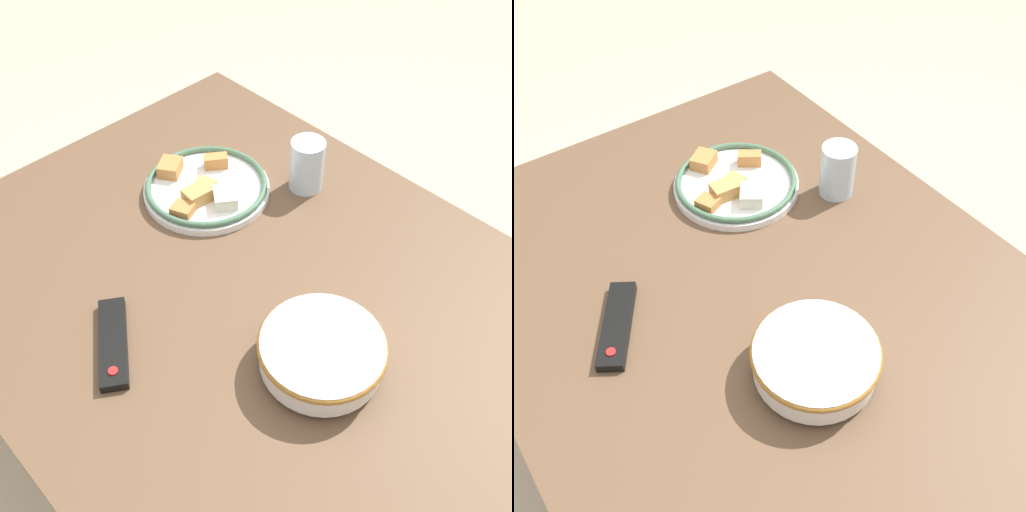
{
  "view_description": "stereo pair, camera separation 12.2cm",
  "coord_description": "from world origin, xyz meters",
  "views": [
    {
      "loc": [
        -0.54,
        0.53,
        1.65
      ],
      "look_at": [
        0.05,
        -0.05,
        0.75
      ],
      "focal_mm": 42.0,
      "sensor_mm": 36.0,
      "label": 1
    },
    {
      "loc": [
        -0.62,
        0.43,
        1.65
      ],
      "look_at": [
        0.05,
        -0.05,
        0.75
      ],
      "focal_mm": 42.0,
      "sensor_mm": 36.0,
      "label": 2
    }
  ],
  "objects": [
    {
      "name": "ground_plane",
      "position": [
        0.0,
        0.0,
        0.0
      ],
      "size": [
        8.0,
        8.0,
        0.0
      ],
      "primitive_type": "plane",
      "color": "#B7A88E"
    },
    {
      "name": "drinking_glass",
      "position": [
        0.16,
        -0.32,
        0.78
      ],
      "size": [
        0.08,
        0.08,
        0.13
      ],
      "color": "silver",
      "rests_on": "dining_table"
    },
    {
      "name": "tv_remote",
      "position": [
        0.1,
        0.27,
        0.73
      ],
      "size": [
        0.19,
        0.15,
        0.02
      ],
      "rotation": [
        0.0,
        0.0,
        0.98
      ],
      "color": "black",
      "rests_on": "dining_table"
    },
    {
      "name": "noodle_bowl",
      "position": [
        -0.2,
        0.03,
        0.76
      ],
      "size": [
        0.23,
        0.23,
        0.07
      ],
      "color": "silver",
      "rests_on": "dining_table"
    },
    {
      "name": "food_plate",
      "position": [
        0.3,
        -0.13,
        0.73
      ],
      "size": [
        0.29,
        0.29,
        0.05
      ],
      "color": "white",
      "rests_on": "dining_table"
    },
    {
      "name": "dining_table",
      "position": [
        0.0,
        0.0,
        0.64
      ],
      "size": [
        1.39,
        1.03,
        0.72
      ],
      "color": "brown",
      "rests_on": "ground_plane"
    }
  ]
}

